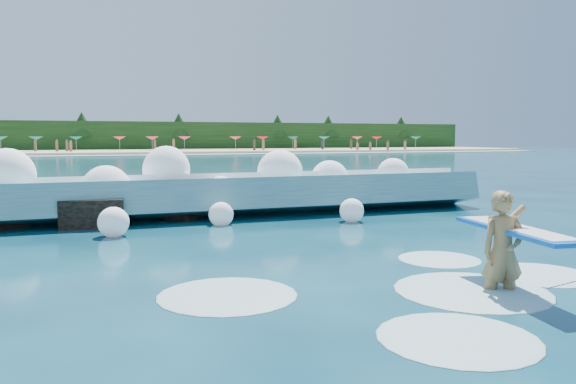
# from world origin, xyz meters

# --- Properties ---
(ground) EXTENTS (200.00, 200.00, 0.00)m
(ground) POSITION_xyz_m (0.00, 0.00, 0.00)
(ground) COLOR #082A42
(ground) RESTS_ON ground
(beach) EXTENTS (140.00, 20.00, 0.40)m
(beach) POSITION_xyz_m (0.00, 78.00, 0.20)
(beach) COLOR tan
(beach) RESTS_ON ground
(wet_band) EXTENTS (140.00, 5.00, 0.08)m
(wet_band) POSITION_xyz_m (0.00, 67.00, 0.04)
(wet_band) COLOR silver
(wet_band) RESTS_ON ground
(treeline) EXTENTS (140.00, 4.00, 5.00)m
(treeline) POSITION_xyz_m (0.00, 88.00, 2.50)
(treeline) COLOR black
(treeline) RESTS_ON ground
(breaking_wave) EXTENTS (18.91, 2.91, 1.63)m
(breaking_wave) POSITION_xyz_m (0.58, 7.34, 0.57)
(breaking_wave) COLOR teal
(breaking_wave) RESTS_ON ground
(rock_cluster) EXTENTS (8.22, 3.12, 1.29)m
(rock_cluster) POSITION_xyz_m (-3.02, 7.05, 0.41)
(rock_cluster) COLOR black
(rock_cluster) RESTS_ON ground
(surfer_with_board) EXTENTS (1.19, 3.07, 1.96)m
(surfer_with_board) POSITION_xyz_m (3.29, -3.04, 0.72)
(surfer_with_board) COLOR #977346
(surfer_with_board) RESTS_ON ground
(wave_spray) EXTENTS (14.95, 4.73, 2.25)m
(wave_spray) POSITION_xyz_m (-0.05, 7.34, 1.12)
(wave_spray) COLOR white
(wave_spray) RESTS_ON ground
(surf_foam) EXTENTS (9.09, 5.66, 0.12)m
(surf_foam) POSITION_xyz_m (2.50, -2.74, 0.00)
(surf_foam) COLOR silver
(surf_foam) RESTS_ON ground
(beach_umbrellas) EXTENTS (113.44, 6.53, 0.50)m
(beach_umbrellas) POSITION_xyz_m (0.05, 79.91, 2.25)
(beach_umbrellas) COLOR #E8445D
(beach_umbrellas) RESTS_ON ground
(beachgoers) EXTENTS (105.44, 14.14, 1.90)m
(beachgoers) POSITION_xyz_m (-1.94, 74.75, 1.10)
(beachgoers) COLOR #3F332D
(beachgoers) RESTS_ON ground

